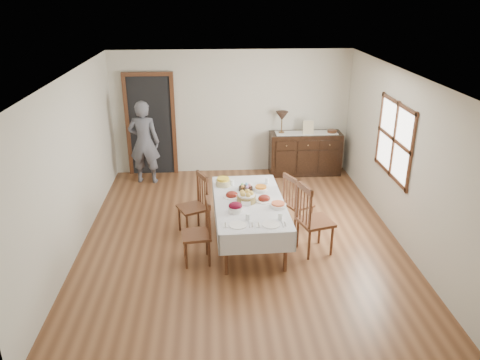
{
  "coord_description": "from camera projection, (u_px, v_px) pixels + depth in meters",
  "views": [
    {
      "loc": [
        -0.42,
        -6.66,
        3.74
      ],
      "look_at": [
        0.0,
        0.1,
        0.95
      ],
      "focal_mm": 35.0,
      "sensor_mm": 36.0,
      "label": 1
    }
  ],
  "objects": [
    {
      "name": "butter_dish",
      "position": [
        246.0,
        203.0,
        7.02
      ],
      "size": [
        0.14,
        0.09,
        0.07
      ],
      "color": "white",
      "rests_on": "dining_table"
    },
    {
      "name": "table_lamp",
      "position": [
        282.0,
        117.0,
        9.72
      ],
      "size": [
        0.26,
        0.26,
        0.46
      ],
      "color": "brown",
      "rests_on": "sideboard"
    },
    {
      "name": "picture_frame",
      "position": [
        308.0,
        127.0,
        9.74
      ],
      "size": [
        0.22,
        0.08,
        0.28
      ],
      "color": "tan",
      "rests_on": "sideboard"
    },
    {
      "name": "room_shell",
      "position": [
        230.0,
        132.0,
        7.35
      ],
      "size": [
        5.02,
        6.02,
        2.65
      ],
      "color": "white",
      "rests_on": "ground"
    },
    {
      "name": "beet_bowl",
      "position": [
        235.0,
        207.0,
        6.79
      ],
      "size": [
        0.21,
        0.21,
        0.15
      ],
      "color": "white",
      "rests_on": "dining_table"
    },
    {
      "name": "chair_left_near",
      "position": [
        200.0,
        231.0,
        6.72
      ],
      "size": [
        0.45,
        0.45,
        0.98
      ],
      "rotation": [
        0.0,
        0.0,
        -1.46
      ],
      "color": "#4E2B19",
      "rests_on": "ground"
    },
    {
      "name": "setting_right",
      "position": [
        274.0,
        222.0,
        6.48
      ],
      "size": [
        0.42,
        0.31,
        0.1
      ],
      "color": "white",
      "rests_on": "dining_table"
    },
    {
      "name": "glass_far_b",
      "position": [
        267.0,
        181.0,
        7.78
      ],
      "size": [
        0.06,
        0.06,
        0.1
      ],
      "color": "white",
      "rests_on": "dining_table"
    },
    {
      "name": "bread_basket",
      "position": [
        246.0,
        197.0,
        7.1
      ],
      "size": [
        0.29,
        0.29,
        0.18
      ],
      "color": "olive",
      "rests_on": "dining_table"
    },
    {
      "name": "runner",
      "position": [
        306.0,
        133.0,
        9.84
      ],
      "size": [
        1.3,
        0.35,
        0.01
      ],
      "color": "silver",
      "rests_on": "sideboard"
    },
    {
      "name": "egg_basket",
      "position": [
        246.0,
        188.0,
        7.53
      ],
      "size": [
        0.23,
        0.23,
        0.11
      ],
      "color": "black",
      "rests_on": "dining_table"
    },
    {
      "name": "ham_platter_b",
      "position": [
        264.0,
        199.0,
        7.17
      ],
      "size": [
        0.29,
        0.29,
        0.11
      ],
      "color": "white",
      "rests_on": "dining_table"
    },
    {
      "name": "dining_table",
      "position": [
        249.0,
        206.0,
        7.2
      ],
      "size": [
        1.12,
        2.11,
        0.71
      ],
      "rotation": [
        0.0,
        0.0,
        0.03
      ],
      "color": "silver",
      "rests_on": "ground"
    },
    {
      "name": "casserole_dish",
      "position": [
        278.0,
        205.0,
        6.96
      ],
      "size": [
        0.25,
        0.25,
        0.07
      ],
      "color": "white",
      "rests_on": "dining_table"
    },
    {
      "name": "carrot_bowl",
      "position": [
        261.0,
        189.0,
        7.51
      ],
      "size": [
        0.24,
        0.24,
        0.08
      ],
      "color": "white",
      "rests_on": "dining_table"
    },
    {
      "name": "chair_right_far",
      "position": [
        296.0,
        202.0,
        7.68
      ],
      "size": [
        0.53,
        0.53,
        0.96
      ],
      "rotation": [
        0.0,
        0.0,
        2.01
      ],
      "color": "#4E2B19",
      "rests_on": "ground"
    },
    {
      "name": "glass_far_a",
      "position": [
        232.0,
        183.0,
        7.72
      ],
      "size": [
        0.07,
        0.07,
        0.09
      ],
      "color": "white",
      "rests_on": "dining_table"
    },
    {
      "name": "ham_platter_a",
      "position": [
        232.0,
        195.0,
        7.29
      ],
      "size": [
        0.27,
        0.27,
        0.11
      ],
      "color": "white",
      "rests_on": "dining_table"
    },
    {
      "name": "setting_left",
      "position": [
        241.0,
        222.0,
        6.47
      ],
      "size": [
        0.42,
        0.31,
        0.1
      ],
      "color": "white",
      "rests_on": "dining_table"
    },
    {
      "name": "pineapple_bowl",
      "position": [
        223.0,
        182.0,
        7.7
      ],
      "size": [
        0.24,
        0.24,
        0.13
      ],
      "color": "tan",
      "rests_on": "dining_table"
    },
    {
      "name": "ground",
      "position": [
        240.0,
        236.0,
        7.59
      ],
      "size": [
        6.0,
        6.0,
        0.0
      ],
      "primitive_type": "plane",
      "color": "brown"
    },
    {
      "name": "chair_right_near",
      "position": [
        312.0,
        218.0,
        6.94
      ],
      "size": [
        0.58,
        0.58,
        1.12
      ],
      "rotation": [
        0.0,
        0.0,
        1.85
      ],
      "color": "#4E2B19",
      "rests_on": "ground"
    },
    {
      "name": "person",
      "position": [
        144.0,
        140.0,
        9.41
      ],
      "size": [
        0.61,
        0.43,
        1.82
      ],
      "primitive_type": "imported",
      "rotation": [
        0.0,
        0.0,
        3.03
      ],
      "color": "#51535D",
      "rests_on": "ground"
    },
    {
      "name": "sideboard",
      "position": [
        305.0,
        153.0,
        10.02
      ],
      "size": [
        1.51,
        0.55,
        0.91
      ],
      "color": "black",
      "rests_on": "ground"
    },
    {
      "name": "deco_bowl",
      "position": [
        332.0,
        131.0,
        9.86
      ],
      "size": [
        0.2,
        0.2,
        0.06
      ],
      "color": "#4E2B19",
      "rests_on": "sideboard"
    },
    {
      "name": "chair_left_far",
      "position": [
        195.0,
        204.0,
        7.55
      ],
      "size": [
        0.55,
        0.55,
        1.0
      ],
      "rotation": [
        0.0,
        0.0,
        -1.14
      ],
      "color": "#4E2B19",
      "rests_on": "ground"
    }
  ]
}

